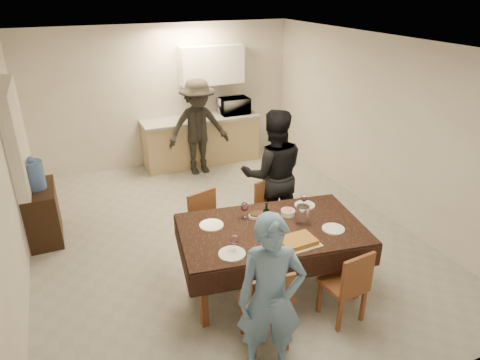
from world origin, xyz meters
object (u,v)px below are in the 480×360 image
Objects in this scene: microwave at (234,106)px; person_near at (271,299)px; water_jug at (34,175)px; savoury_tart at (297,241)px; wine_bottle at (266,215)px; person_kitchen at (198,128)px; water_pitcher at (302,215)px; person_far at (273,175)px; dining_table at (272,230)px; console at (43,213)px.

person_near reaches higher than microwave.
savoury_tart is at bearing -45.58° from water_jug.
water_jug is at bearing 26.35° from microwave.
wine_bottle is 0.17× the size of person_kitchen.
water_pitcher is 0.14× the size of person_near.
savoury_tart is 1.50m from person_far.
dining_table is 7.47× the size of wine_bottle.
microwave is 0.35× the size of person_near.
water_jug is at bearing 141.10° from water_pitcher.
microwave reaches higher than savoury_tart.
person_near is (-0.65, -0.67, -0.02)m from savoury_tart.
wine_bottle is at bearing 109.23° from savoury_tart.
water_pitcher is 3.53m from person_kitchen.
water_jug reaches higher than dining_table.
person_kitchen is at bearing 26.18° from console.
person_near reaches higher than savoury_tart.
water_jug is at bearing 137.95° from wine_bottle.
console is at bearing 137.95° from wine_bottle.
wine_bottle is at bearing 86.57° from person_near.
person_far is (0.20, 1.10, 0.00)m from water_pitcher.
person_far is at bearing 70.84° from dining_table.
microwave is at bearing -85.29° from person_far.
person_near is at bearing 79.46° from person_far.
person_kitchen reaches higher than person_near.
water_jug is (0.00, 0.00, 0.57)m from console.
microwave reaches higher than wine_bottle.
savoury_tart is 0.27× the size of person_near.
console is (-2.39, 2.16, -0.37)m from dining_table.
wine_bottle is (2.34, -2.11, 0.55)m from console.
person_kitchen is (-0.89, -0.45, -0.20)m from microwave.
wine_bottle reaches higher than console.
person_kitchen is at bearing 90.89° from water_pitcher.
microwave reaches higher than dining_table.
dining_table is at bearing 79.46° from person_far.
savoury_tart is 0.77× the size of microwave.
person_near is at bearing -114.44° from wine_bottle.
console is at bearing -153.82° from person_kitchen.
dining_table is 3.84× the size of microwave.
console is 0.46× the size of person_far.
person_near is at bearing -109.16° from dining_table.
person_far is at bearing 77.60° from microwave.
wine_bottle reaches higher than savoury_tart.
wine_bottle is 0.67× the size of savoury_tart.
console is 3.03m from person_kitchen.
person_kitchen is (0.85, 4.53, 0.07)m from person_near.
person_kitchen is (0.20, 3.86, 0.06)m from savoury_tart.
person_far reaches higher than person_near.
console is 0.47× the size of person_kitchen.
dining_table is at bearing 104.74° from savoury_tart.
microwave reaches higher than water_pitcher.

